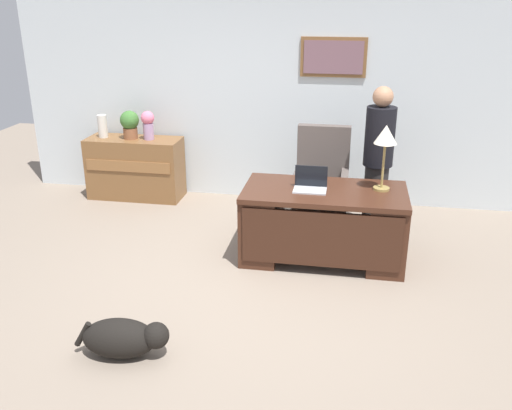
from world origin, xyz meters
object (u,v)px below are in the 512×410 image
desk (323,223)px  armchair (321,184)px  credenza (136,168)px  laptop (310,184)px  desk_lamp (386,139)px  vase_empty (103,126)px  vase_with_flowers (148,124)px  potted_plant (130,123)px  dog_lying (124,338)px  person_standing (378,160)px

desk → armchair: armchair is taller
credenza → laptop: laptop is taller
armchair → desk_lamp: size_ratio=1.78×
vase_empty → desk_lamp: bearing=-20.5°
vase_with_flowers → potted_plant: size_ratio=1.01×
desk → dog_lying: bearing=-125.7°
laptop → vase_with_flowers: bearing=147.1°
credenza → vase_empty: vase_empty is taller
armchair → desk_lamp: bearing=-50.7°
desk → potted_plant: size_ratio=4.45×
armchair → potted_plant: bearing=167.8°
desk_lamp → potted_plant: 3.39m
armchair → vase_with_flowers: size_ratio=3.16×
armchair → dog_lying: (-1.27, -2.77, -0.35)m
vase_empty → credenza: bearing=-0.2°
desk_lamp → vase_with_flowers: size_ratio=1.78×
laptop → armchair: bearing=85.9°
credenza → desk_lamp: desk_lamp is taller
credenza → potted_plant: (-0.03, 0.00, 0.59)m
desk_lamp → desk: bearing=-166.9°
dog_lying → vase_empty: size_ratio=2.51×
credenza → person_standing: 3.16m
desk → laptop: bearing=174.4°
potted_plant → vase_with_flowers: bearing=0.0°
person_standing → credenza: bearing=168.6°
vase_with_flowers → laptop: bearing=-32.9°
person_standing → desk_lamp: bearing=-88.2°
person_standing → laptop: 1.04m
person_standing → potted_plant: 3.16m
person_standing → vase_with_flowers: (-2.85, 0.62, 0.15)m
person_standing → laptop: (-0.67, -0.80, -0.05)m
desk → vase_empty: size_ratio=5.50×
armchair → potted_plant: (-2.49, 0.54, 0.49)m
dog_lying → desk_lamp: desk_lamp is taller
person_standing → laptop: bearing=-129.9°
desk → potted_plant: (-2.57, 1.43, 0.59)m
desk → vase_with_flowers: bearing=148.5°
dog_lying → vase_with_flowers: size_ratio=2.01×
armchair → desk_lamp: 1.24m
vase_empty → person_standing: bearing=-10.1°
credenza → desk_lamp: 3.46m
desk → vase_empty: (-2.95, 1.43, 0.54)m
desk → dog_lying: 2.33m
credenza → dog_lying: bearing=-70.2°
vase_empty → desk: bearing=-25.9°
vase_empty → dog_lying: bearing=-64.3°
credenza → laptop: size_ratio=3.80×
vase_with_flowers → potted_plant: (-0.24, 0.00, -0.01)m
armchair → credenza: bearing=167.7°
dog_lying → potted_plant: bearing=110.3°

